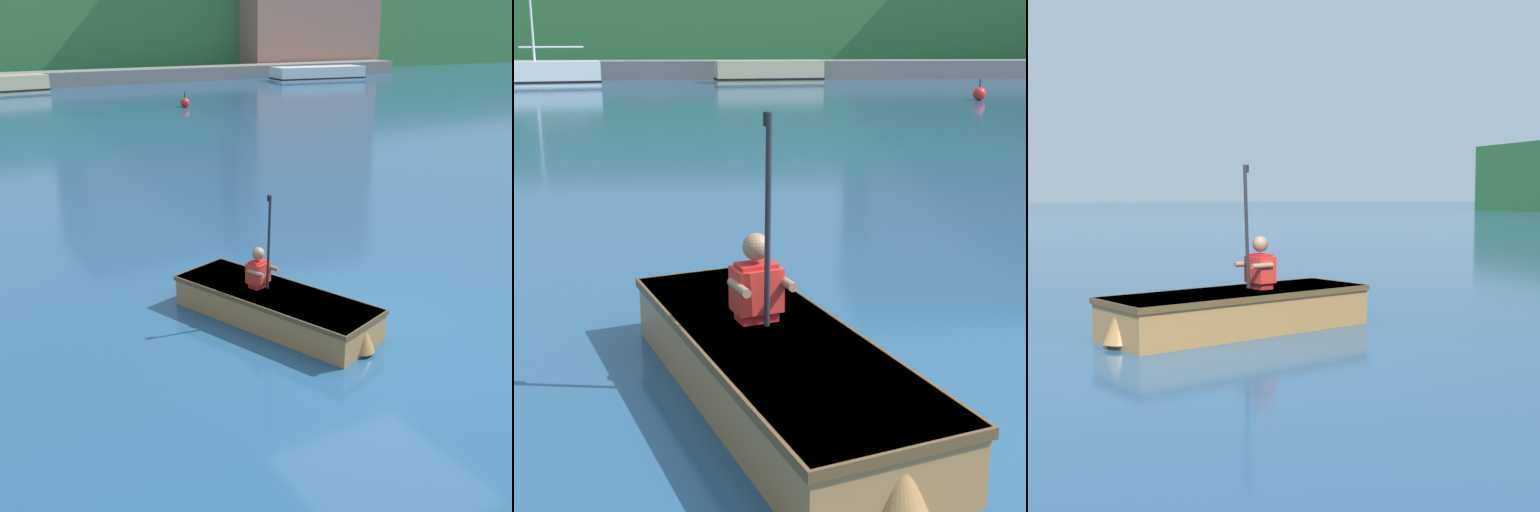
{
  "view_description": "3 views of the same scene",
  "coord_description": "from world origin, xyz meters",
  "views": [
    {
      "loc": [
        -5.4,
        -5.84,
        3.79
      ],
      "look_at": [
        -1.34,
        1.37,
        0.78
      ],
      "focal_mm": 45.0,
      "sensor_mm": 36.0,
      "label": 1
    },
    {
      "loc": [
        -1.62,
        -3.48,
        2.15
      ],
      "look_at": [
        -1.34,
        1.37,
        0.78
      ],
      "focal_mm": 55.0,
      "sensor_mm": 36.0,
      "label": 2
    },
    {
      "loc": [
        6.46,
        -1.36,
        1.42
      ],
      "look_at": [
        -1.34,
        1.37,
        0.78
      ],
      "focal_mm": 55.0,
      "sensor_mm": 36.0,
      "label": 3
    }
  ],
  "objects": [
    {
      "name": "person_paddler",
      "position": [
        -1.43,
        1.12,
        0.69
      ],
      "size": [
        0.42,
        0.42,
        1.31
      ],
      "color": "red",
      "rests_on": "rowboat_foreground"
    },
    {
      "name": "rowboat_foreground",
      "position": [
        -1.32,
        0.83,
        0.24
      ],
      "size": [
        1.9,
        3.04,
        0.43
      ],
      "color": "#A3703D",
      "rests_on": "ground"
    },
    {
      "name": "ground_plane",
      "position": [
        0.0,
        0.0,
        0.0
      ],
      "size": [
        300.0,
        300.0,
        0.0
      ],
      "primitive_type": "plane",
      "color": "navy"
    }
  ]
}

